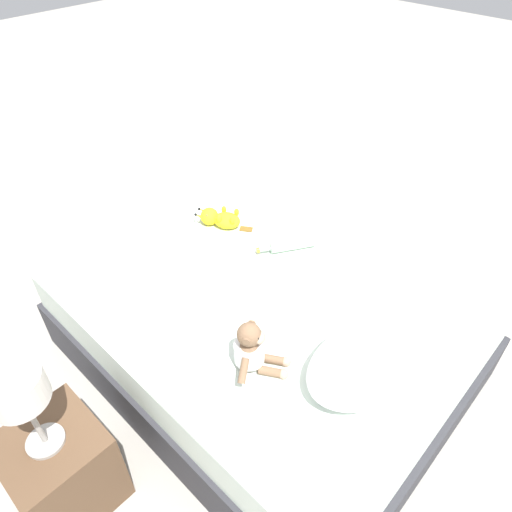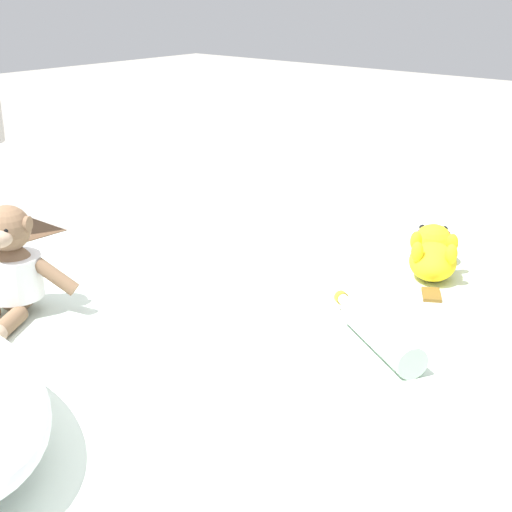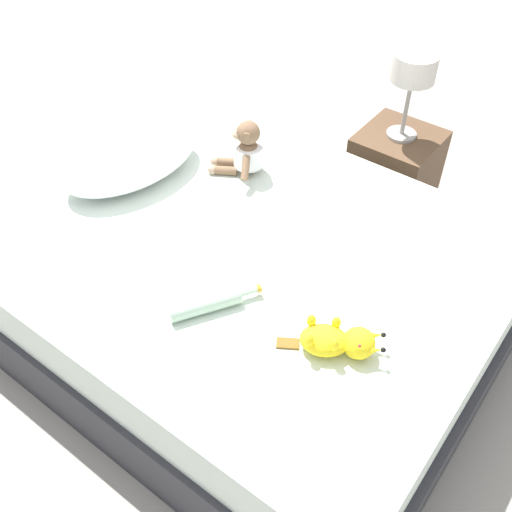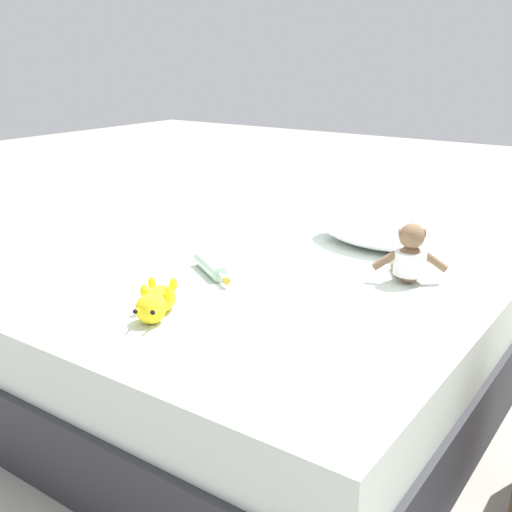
{
  "view_description": "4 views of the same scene",
  "coord_description": "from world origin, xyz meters",
  "px_view_note": "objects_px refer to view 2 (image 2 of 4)",
  "views": [
    {
      "loc": [
        1.18,
        1.05,
        2.08
      ],
      "look_at": [
        -0.09,
        -0.15,
        0.59
      ],
      "focal_mm": 32.74,
      "sensor_mm": 36.0,
      "label": 1
    },
    {
      "loc": [
        -0.97,
        1.0,
        1.18
      ],
      "look_at": [
        -0.04,
        -0.09,
        0.64
      ],
      "focal_mm": 51.99,
      "sensor_mm": 36.0,
      "label": 2
    },
    {
      "loc": [
        -1.25,
        -1.02,
        2.0
      ],
      "look_at": [
        -0.07,
        -0.13,
        0.56
      ],
      "focal_mm": 42.41,
      "sensor_mm": 36.0,
      "label": 3
    },
    {
      "loc": [
        1.16,
        -1.91,
        1.34
      ],
      "look_at": [
        -0.11,
        -0.11,
        0.62
      ],
      "focal_mm": 43.68,
      "sensor_mm": 36.0,
      "label": 4
    }
  ],
  "objects_px": {
    "bed": "(217,427)",
    "plush_yellow_creature": "(433,253)",
    "plush_monkey": "(10,271)",
    "glass_bottle": "(380,334)"
  },
  "relations": [
    {
      "from": "bed",
      "to": "plush_yellow_creature",
      "type": "distance_m",
      "value": 0.66
    },
    {
      "from": "bed",
      "to": "plush_yellow_creature",
      "type": "height_order",
      "value": "plush_yellow_creature"
    },
    {
      "from": "plush_monkey",
      "to": "glass_bottle",
      "type": "relative_size",
      "value": 0.9
    },
    {
      "from": "bed",
      "to": "glass_bottle",
      "type": "bearing_deg",
      "value": -160.03
    },
    {
      "from": "plush_yellow_creature",
      "to": "bed",
      "type": "bearing_deg",
      "value": 68.84
    },
    {
      "from": "bed",
      "to": "plush_yellow_creature",
      "type": "relative_size",
      "value": 6.06
    },
    {
      "from": "plush_monkey",
      "to": "plush_yellow_creature",
      "type": "height_order",
      "value": "plush_monkey"
    },
    {
      "from": "bed",
      "to": "plush_monkey",
      "type": "height_order",
      "value": "plush_monkey"
    },
    {
      "from": "plush_monkey",
      "to": "glass_bottle",
      "type": "distance_m",
      "value": 0.77
    },
    {
      "from": "plush_yellow_creature",
      "to": "plush_monkey",
      "type": "bearing_deg",
      "value": 54.62
    }
  ]
}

